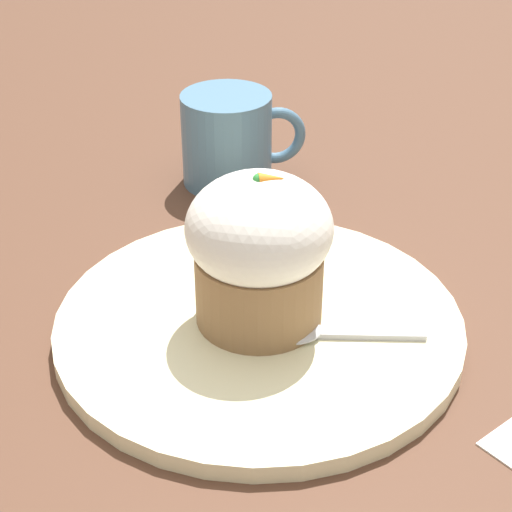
% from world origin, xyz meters
% --- Properties ---
extents(ground_plane, '(4.00, 4.00, 0.00)m').
position_xyz_m(ground_plane, '(0.00, 0.00, 0.00)').
color(ground_plane, '#513323').
extents(dessert_plate, '(0.26, 0.26, 0.01)m').
position_xyz_m(dessert_plate, '(0.00, 0.00, 0.01)').
color(dessert_plate, beige).
rests_on(dessert_plate, ground_plane).
extents(carrot_cake, '(0.09, 0.09, 0.10)m').
position_xyz_m(carrot_cake, '(-0.00, 0.00, 0.06)').
color(carrot_cake, olive).
rests_on(carrot_cake, dessert_plate).
extents(spoon, '(0.10, 0.04, 0.01)m').
position_xyz_m(spoon, '(0.03, -0.02, 0.01)').
color(spoon, '#B7B7BC').
rests_on(spoon, dessert_plate).
extents(coffee_cup, '(0.11, 0.08, 0.08)m').
position_xyz_m(coffee_cup, '(0.01, 0.22, 0.04)').
color(coffee_cup, teal).
rests_on(coffee_cup, ground_plane).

